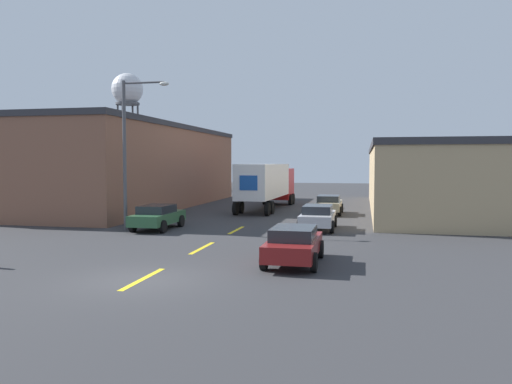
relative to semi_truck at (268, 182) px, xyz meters
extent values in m
plane|color=#333335|center=(0.74, -25.49, -2.22)|extent=(160.00, 160.00, 0.00)
cube|color=yellow|center=(0.74, -25.28, -2.21)|extent=(0.20, 3.19, 0.01)
cube|color=yellow|center=(0.74, -19.22, -2.21)|extent=(0.20, 3.19, 0.01)
cube|color=yellow|center=(0.74, -13.16, -2.21)|extent=(0.20, 3.19, 0.01)
cube|color=brown|center=(-13.24, -0.10, 1.07)|extent=(12.86, 27.71, 6.58)
cube|color=#333338|center=(-13.24, -0.10, 4.56)|extent=(13.06, 27.91, 0.40)
cube|color=tan|center=(13.19, 1.81, 0.16)|extent=(9.79, 28.76, 4.76)
cube|color=#333338|center=(13.19, 1.81, 2.74)|extent=(9.99, 28.96, 0.40)
cube|color=#B21919|center=(0.14, 4.88, -0.33)|extent=(2.32, 2.96, 2.79)
cube|color=white|center=(-0.04, -1.53, 0.17)|extent=(2.63, 9.40, 2.62)
cube|color=#194CA3|center=(-0.18, -6.21, 0.17)|extent=(1.30, 0.07, 1.05)
cylinder|color=black|center=(1.33, 5.21, -1.73)|extent=(0.31, 0.99, 0.98)
cylinder|color=black|center=(-1.02, 5.28, -1.73)|extent=(0.31, 0.99, 0.98)
cylinder|color=black|center=(1.30, 4.05, -1.73)|extent=(0.31, 0.99, 0.98)
cylinder|color=black|center=(-1.06, 4.12, -1.73)|extent=(0.31, 0.99, 0.98)
cylinder|color=black|center=(1.06, -4.03, -1.73)|extent=(0.31, 0.99, 0.98)
cylinder|color=black|center=(-1.30, -3.96, -1.73)|extent=(0.31, 0.99, 0.98)
cylinder|color=black|center=(1.02, -5.43, -1.73)|extent=(0.31, 0.99, 0.98)
cylinder|color=black|center=(-1.34, -5.36, -1.73)|extent=(0.31, 0.99, 0.98)
cube|color=tan|center=(5.21, -3.18, -1.57)|extent=(1.76, 4.36, 0.60)
cube|color=#23282D|center=(5.21, -3.31, -1.04)|extent=(1.55, 2.27, 0.45)
cylinder|color=black|center=(6.09, -1.83, -1.87)|extent=(0.22, 0.70, 0.70)
cylinder|color=black|center=(4.33, -1.83, -1.87)|extent=(0.22, 0.70, 0.70)
cylinder|color=black|center=(6.09, -4.53, -1.87)|extent=(0.22, 0.70, 0.70)
cylinder|color=black|center=(4.33, -4.53, -1.87)|extent=(0.22, 0.70, 0.70)
cube|color=#B2B2B7|center=(5.21, -11.97, -1.57)|extent=(1.76, 4.36, 0.60)
cube|color=#23282D|center=(5.21, -12.10, -1.04)|extent=(1.55, 2.27, 0.45)
cylinder|color=black|center=(6.09, -10.61, -1.87)|extent=(0.22, 0.70, 0.70)
cylinder|color=black|center=(4.33, -10.61, -1.87)|extent=(0.22, 0.70, 0.70)
cylinder|color=black|center=(6.09, -13.32, -1.87)|extent=(0.22, 0.70, 0.70)
cylinder|color=black|center=(4.33, -13.32, -1.87)|extent=(0.22, 0.70, 0.70)
cube|color=maroon|center=(5.21, -21.76, -1.57)|extent=(1.76, 4.36, 0.60)
cube|color=#23282D|center=(5.21, -21.89, -1.04)|extent=(1.55, 2.27, 0.45)
cylinder|color=black|center=(6.09, -20.41, -1.87)|extent=(0.22, 0.70, 0.70)
cylinder|color=black|center=(4.33, -20.41, -1.87)|extent=(0.22, 0.70, 0.70)
cylinder|color=black|center=(6.09, -23.11, -1.87)|extent=(0.22, 0.70, 0.70)
cylinder|color=black|center=(4.33, -23.11, -1.87)|extent=(0.22, 0.70, 0.70)
cube|color=#2D5B38|center=(-3.73, -13.76, -1.57)|extent=(1.76, 4.36, 0.60)
cube|color=#23282D|center=(-3.73, -13.89, -1.04)|extent=(1.55, 2.27, 0.45)
cylinder|color=black|center=(-2.85, -12.41, -1.87)|extent=(0.22, 0.70, 0.70)
cylinder|color=black|center=(-4.61, -12.41, -1.87)|extent=(0.22, 0.70, 0.70)
cylinder|color=black|center=(-2.85, -15.11, -1.87)|extent=(0.22, 0.70, 0.70)
cylinder|color=black|center=(-4.61, -15.11, -1.87)|extent=(0.22, 0.70, 0.70)
cylinder|color=#47474C|center=(-24.73, 27.75, 4.11)|extent=(0.28, 0.28, 12.66)
cylinder|color=#47474C|center=(-26.32, 29.35, 4.11)|extent=(0.28, 0.28, 12.66)
cylinder|color=#47474C|center=(-27.91, 27.75, 4.11)|extent=(0.28, 0.28, 12.66)
cylinder|color=#47474C|center=(-26.32, 26.16, 4.11)|extent=(0.28, 0.28, 12.66)
cylinder|color=#4C4C51|center=(-26.32, 27.75, 10.24)|extent=(3.47, 3.47, 0.30)
sphere|color=silver|center=(-26.32, 27.75, 12.38)|extent=(4.55, 4.55, 4.55)
cylinder|color=#4C4C51|center=(-5.44, -14.34, 1.97)|extent=(0.20, 0.20, 8.37)
cylinder|color=#4C4C51|center=(-4.23, -14.34, 6.00)|extent=(2.42, 0.11, 0.11)
ellipsoid|color=silver|center=(-3.02, -14.34, 5.90)|extent=(0.56, 0.32, 0.22)
camera|label=1|loc=(7.77, -40.20, 1.56)|focal=35.00mm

